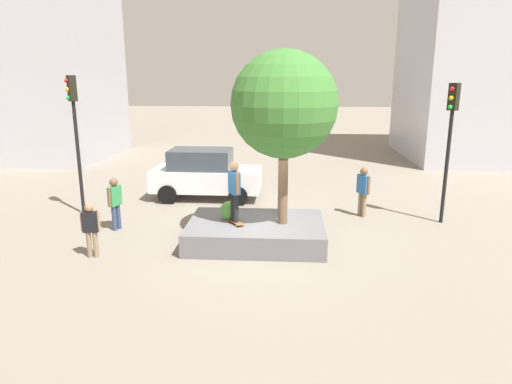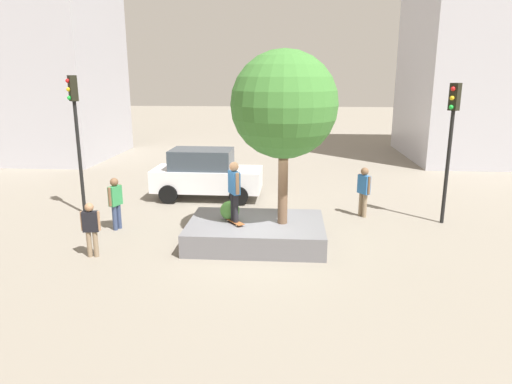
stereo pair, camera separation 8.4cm
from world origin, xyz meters
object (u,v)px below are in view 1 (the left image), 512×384
(skateboard, at_px, (235,222))
(police_car, at_px, (205,174))
(pedestrian_crossing, at_px, (91,226))
(passerby_with_bag, at_px, (363,188))
(plaza_tree, at_px, (284,105))
(skateboarder, at_px, (234,187))
(traffic_light_corner, at_px, (450,130))
(planter_ledge, at_px, (256,232))
(traffic_light_median, at_px, (75,122))
(bystander_watching, at_px, (115,200))

(skateboard, bearing_deg, police_car, 109.11)
(pedestrian_crossing, bearing_deg, passerby_with_bag, 28.48)
(plaza_tree, relative_size, skateboarder, 2.80)
(plaza_tree, bearing_deg, traffic_light_corner, 24.08)
(plaza_tree, bearing_deg, planter_ledge, 176.33)
(police_car, relative_size, pedestrian_crossing, 2.82)
(traffic_light_corner, distance_m, traffic_light_median, 12.43)
(planter_ledge, xyz_separation_m, plaza_tree, (0.77, -0.05, 3.69))
(police_car, relative_size, passerby_with_bag, 2.47)
(passerby_with_bag, bearing_deg, planter_ledge, -140.97)
(skateboard, bearing_deg, traffic_light_corner, 20.76)
(police_car, bearing_deg, bystander_watching, -118.63)
(traffic_light_median, height_order, bystander_watching, traffic_light_median)
(skateboard, bearing_deg, plaza_tree, 6.67)
(police_car, height_order, traffic_light_median, traffic_light_median)
(planter_ledge, bearing_deg, skateboarder, -160.79)
(skateboard, distance_m, police_car, 5.37)
(skateboard, relative_size, traffic_light_median, 0.16)
(skateboard, height_order, passerby_with_bag, passerby_with_bag)
(skateboarder, xyz_separation_m, traffic_light_median, (-5.75, 2.71, 1.54))
(skateboarder, xyz_separation_m, bystander_watching, (-3.93, 1.09, -0.74))
(planter_ledge, relative_size, police_car, 0.92)
(skateboarder, bearing_deg, police_car, 109.11)
(skateboarder, xyz_separation_m, police_car, (-1.76, 5.07, -0.71))
(traffic_light_median, bearing_deg, police_car, 30.48)
(traffic_light_corner, distance_m, passerby_with_bag, 3.35)
(pedestrian_crossing, height_order, bystander_watching, bystander_watching)
(planter_ledge, height_order, skateboarder, skateboarder)
(pedestrian_crossing, relative_size, bystander_watching, 0.90)
(plaza_tree, relative_size, traffic_light_corner, 1.06)
(traffic_light_median, xyz_separation_m, bystander_watching, (1.83, -1.62, -2.28))
(plaza_tree, bearing_deg, passerby_with_bag, 46.56)
(plaza_tree, height_order, traffic_light_corner, plaza_tree)
(planter_ledge, relative_size, traffic_light_corner, 0.86)
(skateboard, height_order, traffic_light_corner, traffic_light_corner)
(police_car, bearing_deg, planter_ledge, -64.09)
(plaza_tree, height_order, skateboard, plaza_tree)
(traffic_light_corner, height_order, traffic_light_median, traffic_light_median)
(plaza_tree, relative_size, traffic_light_median, 1.01)
(traffic_light_median, bearing_deg, planter_ledge, -21.51)
(skateboarder, relative_size, traffic_light_median, 0.36)
(traffic_light_corner, xyz_separation_m, pedestrian_crossing, (-10.42, -3.73, -2.23))
(police_car, height_order, bystander_watching, police_car)
(skateboard, distance_m, passerby_with_bag, 5.15)
(planter_ledge, bearing_deg, pedestrian_crossing, -162.00)
(police_car, relative_size, traffic_light_median, 0.89)
(skateboard, distance_m, pedestrian_crossing, 3.94)
(plaza_tree, height_order, traffic_light_median, plaza_tree)
(plaza_tree, xyz_separation_m, traffic_light_corner, (5.30, 2.37, -0.90))
(police_car, distance_m, traffic_light_corner, 9.05)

